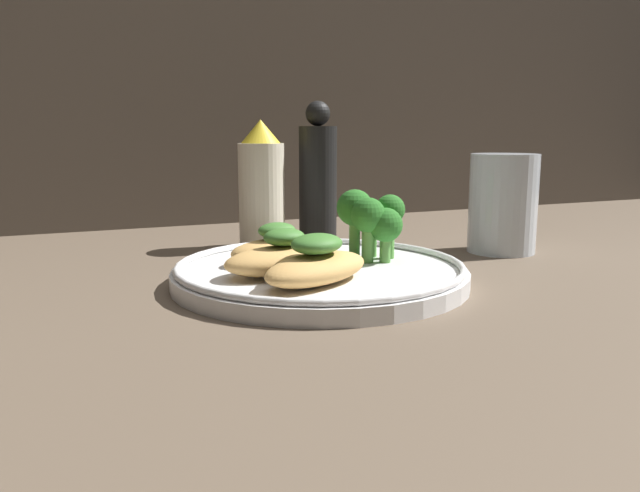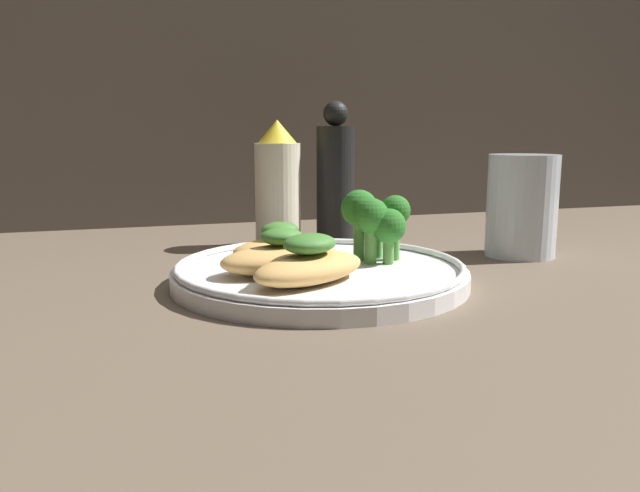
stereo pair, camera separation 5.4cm
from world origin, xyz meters
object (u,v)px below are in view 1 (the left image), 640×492
object	(u,v)px
broccoli_bunch	(372,217)
drinking_glass	(503,203)
plate	(320,273)
pepper_grinder	(318,180)
sauce_bottle	(261,187)

from	to	relation	value
broccoli_bunch	drinking_glass	size ratio (longest dim) A/B	0.61
plate	pepper_grinder	size ratio (longest dim) A/B	1.54
plate	broccoli_bunch	world-z (taller)	broccoli_bunch
plate	broccoli_bunch	bearing A→B (deg)	14.11
plate	sauce_bottle	xyz separation A→B (cm)	(0.87, 18.84, 5.99)
plate	drinking_glass	size ratio (longest dim) A/B	2.38
plate	sauce_bottle	distance (cm)	19.79
drinking_glass	pepper_grinder	bearing A→B (deg)	141.75
sauce_bottle	pepper_grinder	size ratio (longest dim) A/B	0.87
drinking_glass	broccoli_bunch	bearing A→B (deg)	-167.15
sauce_bottle	drinking_glass	xyz separation A→B (cm)	(23.64, -13.11, -1.55)
plate	drinking_glass	xyz separation A→B (cm)	(24.51, 5.73, 4.45)
broccoli_bunch	pepper_grinder	size ratio (longest dim) A/B	0.39
broccoli_bunch	sauce_bottle	bearing A→B (deg)	106.11
sauce_bottle	pepper_grinder	distance (cm)	7.04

